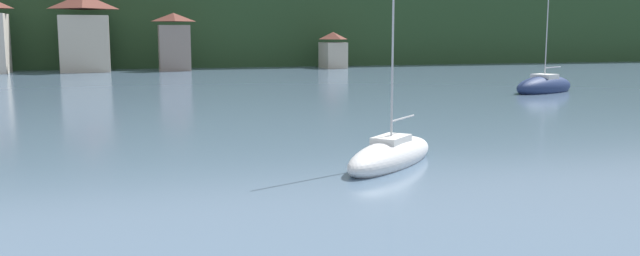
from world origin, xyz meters
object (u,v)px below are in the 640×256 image
object	(u,v)px
shore_building_central	(174,43)
sailboat_mid_6	(391,156)
shore_building_westcentral	(85,34)
shore_building_eastcentral	(333,51)
sailboat_far_0	(544,87)

from	to	relation	value
shore_building_central	sailboat_mid_6	size ratio (longest dim) A/B	0.83
shore_building_westcentral	shore_building_central	bearing A→B (deg)	-5.99
shore_building_westcentral	shore_building_eastcentral	size ratio (longest dim) A/B	1.94
sailboat_mid_6	shore_building_eastcentral	bearing A→B (deg)	-149.23
shore_building_eastcentral	sailboat_far_0	bearing A→B (deg)	-83.95
sailboat_far_0	sailboat_mid_6	xyz separation A→B (m)	(-25.68, -25.95, -0.14)
shore_building_westcentral	sailboat_mid_6	size ratio (longest dim) A/B	1.09
shore_building_eastcentral	sailboat_mid_6	xyz separation A→B (m)	(-20.92, -70.80, -2.24)
shore_building_westcentral	sailboat_mid_6	bearing A→B (deg)	-78.86
shore_building_central	sailboat_mid_6	xyz separation A→B (m)	(2.38, -70.04, -3.49)
shore_building_westcentral	sailboat_mid_6	xyz separation A→B (m)	(14.03, -71.27, -4.68)
shore_building_central	sailboat_mid_6	distance (m)	70.17
shore_building_eastcentral	shore_building_westcentral	bearing A→B (deg)	179.24
shore_building_central	sailboat_far_0	size ratio (longest dim) A/B	0.72
shore_building_eastcentral	sailboat_far_0	distance (m)	45.15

